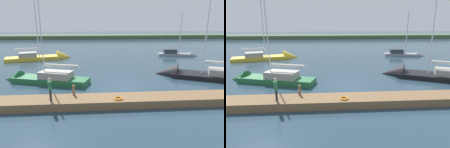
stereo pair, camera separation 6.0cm
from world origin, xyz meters
The scene contains 10 objects.
ground_plane centered at (0.00, 0.00, 0.00)m, with size 200.00×200.00×0.00m, color #263D4C.
far_shoreline centered at (0.00, -53.34, 0.00)m, with size 180.00×8.00×2.40m, color #4C603D.
dock_pier centered at (0.00, 4.34, 0.29)m, with size 27.60×1.97×0.58m, color brown.
mooring_post_far centered at (4.14, 3.65, 0.96)m, with size 0.20×0.20×0.76m, color brown.
life_ring_buoy centered at (0.90, 4.73, 0.63)m, with size 0.66×0.66×0.10m, color orange.
sailboat_far_right centered at (10.57, -14.50, 0.18)m, with size 10.22×5.15×10.10m.
sailboat_outer_mooring centered at (8.00, -1.76, 0.18)m, with size 9.18×4.52×10.22m.
sailboat_inner_slip centered at (-8.15, -2.33, 0.12)m, with size 10.35×6.94×11.89m.
sailboat_near_dock centered at (-12.12, -15.79, 0.17)m, with size 7.03×2.88×8.33m.
person_on_dock centered at (5.61, 4.67, 1.53)m, with size 0.35×0.61×1.66m.
Camera 1 is at (2.38, 17.92, 5.96)m, focal length 32.07 mm.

